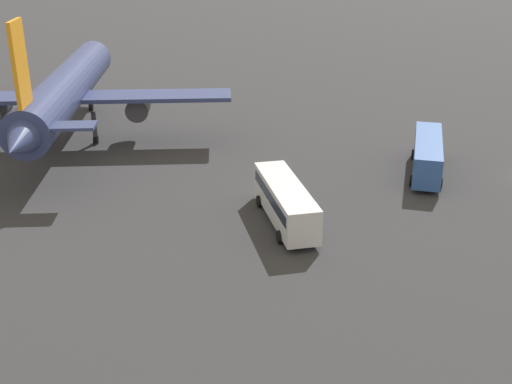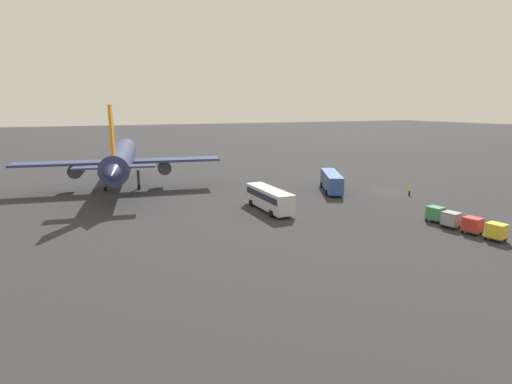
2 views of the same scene
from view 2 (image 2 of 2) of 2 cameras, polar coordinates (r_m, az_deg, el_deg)
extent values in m
plane|color=#2D2D30|center=(76.46, 18.23, 0.13)|extent=(600.00, 600.00, 0.00)
cylinder|color=navy|center=(78.28, -18.73, 4.71)|extent=(34.34, 9.98, 4.50)
cone|color=navy|center=(96.30, -18.10, 6.01)|extent=(5.58, 5.02, 4.27)
cone|color=navy|center=(60.12, -19.76, 2.59)|extent=(6.43, 4.95, 4.05)
cube|color=navy|center=(78.00, -26.19, 3.67)|extent=(6.92, 16.18, 0.44)
cube|color=navy|center=(76.65, -11.22, 4.55)|extent=(6.92, 16.18, 0.44)
cube|color=orange|center=(62.55, -19.92, 8.32)|extent=(3.42, 0.91, 7.20)
cube|color=navy|center=(62.73, -19.60, 3.39)|extent=(4.26, 11.93, 0.28)
cylinder|color=#38383D|center=(78.76, -24.28, 2.84)|extent=(4.44, 3.11, 2.47)
cylinder|color=#38383D|center=(77.74, -12.96, 3.49)|extent=(4.44, 3.11, 2.47)
cylinder|color=#38383D|center=(90.61, -18.12, 3.08)|extent=(0.50, 0.50, 3.60)
cylinder|color=black|center=(90.82, -18.06, 2.24)|extent=(0.97, 0.64, 0.90)
cylinder|color=#38383D|center=(77.44, -20.76, 1.45)|extent=(0.50, 0.50, 3.60)
cylinder|color=black|center=(77.68, -20.69, 0.48)|extent=(0.97, 0.64, 0.90)
cylinder|color=#38383D|center=(77.04, -16.43, 1.70)|extent=(0.50, 0.50, 3.60)
cylinder|color=black|center=(77.29, -16.38, 0.71)|extent=(0.97, 0.64, 0.90)
cube|color=#2D5199|center=(73.42, 10.71, 1.58)|extent=(11.83, 7.63, 2.93)
cube|color=#192333|center=(73.33, 10.73, 1.98)|extent=(10.99, 7.24, 0.94)
cylinder|color=black|center=(77.12, 9.31, 1.06)|extent=(1.03, 0.72, 1.00)
cylinder|color=black|center=(77.49, 11.25, 1.04)|extent=(1.03, 0.72, 1.00)
cylinder|color=black|center=(69.91, 10.03, -0.10)|extent=(1.03, 0.72, 1.00)
cylinder|color=black|center=(70.31, 12.16, -0.12)|extent=(1.03, 0.72, 1.00)
cube|color=silver|center=(58.66, 1.89, -0.89)|extent=(11.16, 2.67, 2.83)
cube|color=#192333|center=(58.55, 1.89, -0.42)|extent=(10.26, 2.71, 0.90)
cylinder|color=black|center=(61.45, -0.71, -1.59)|extent=(1.00, 0.30, 1.00)
cylinder|color=black|center=(62.59, 1.63, -1.34)|extent=(1.00, 0.30, 1.00)
cylinder|color=black|center=(55.38, 2.17, -3.13)|extent=(1.00, 0.30, 1.00)
cylinder|color=black|center=(56.65, 4.70, -2.81)|extent=(1.00, 0.30, 1.00)
cylinder|color=#1E1E2D|center=(73.84, 21.05, -0.14)|extent=(0.32, 0.32, 0.85)
cylinder|color=yellow|center=(73.69, 21.09, 0.43)|extent=(0.38, 0.38, 0.65)
sphere|color=tan|center=(73.61, 21.12, 0.77)|extent=(0.24, 0.24, 0.24)
cube|color=#38383D|center=(53.37, 31.01, -5.58)|extent=(2.25, 1.99, 0.10)
cube|color=gold|center=(53.14, 31.11, -4.71)|extent=(2.14, 1.89, 1.60)
cylinder|color=black|center=(53.17, 29.95, -5.79)|extent=(0.37, 0.18, 0.36)
cylinder|color=black|center=(54.29, 30.55, -5.51)|extent=(0.37, 0.18, 0.36)
cylinder|color=black|center=(52.58, 31.43, -6.14)|extent=(0.37, 0.18, 0.36)
cylinder|color=black|center=(53.71, 32.01, -5.85)|extent=(0.37, 0.18, 0.36)
cube|color=#38383D|center=(54.74, 28.45, -4.90)|extent=(2.25, 1.99, 0.10)
cube|color=#B72D28|center=(54.52, 28.54, -4.04)|extent=(2.14, 1.89, 1.60)
cylinder|color=black|center=(54.58, 27.41, -5.09)|extent=(0.37, 0.18, 0.36)
cylinder|color=black|center=(55.68, 28.05, -4.84)|extent=(0.37, 0.18, 0.36)
cylinder|color=black|center=(53.92, 28.82, -5.43)|extent=(0.37, 0.18, 0.36)
cylinder|color=black|center=(55.03, 29.44, -5.17)|extent=(0.37, 0.18, 0.36)
cube|color=#38383D|center=(56.22, 26.03, -4.24)|extent=(2.25, 1.99, 0.10)
cube|color=gray|center=(56.00, 26.11, -3.40)|extent=(2.14, 1.89, 1.60)
cylinder|color=black|center=(56.10, 25.01, -4.42)|extent=(0.37, 0.18, 0.36)
cylinder|color=black|center=(57.18, 25.68, -4.19)|extent=(0.37, 0.18, 0.36)
cylinder|color=black|center=(55.38, 26.35, -4.75)|extent=(0.37, 0.18, 0.36)
cylinder|color=black|center=(56.47, 27.00, -4.51)|extent=(0.37, 0.18, 0.36)
cube|color=#38383D|center=(58.26, 24.16, -3.53)|extent=(2.25, 1.99, 0.10)
cube|color=#38844C|center=(58.05, 24.23, -2.72)|extent=(2.14, 1.89, 1.60)
cylinder|color=black|center=(58.18, 23.18, -3.70)|extent=(0.37, 0.18, 0.36)
cylinder|color=black|center=(59.23, 23.85, -3.49)|extent=(0.37, 0.18, 0.36)
cylinder|color=black|center=(57.41, 24.44, -4.01)|extent=(0.37, 0.18, 0.36)
cylinder|color=black|center=(58.48, 25.11, -3.79)|extent=(0.37, 0.18, 0.36)
camera|label=1|loc=(15.77, 47.63, 38.14)|focal=45.00mm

